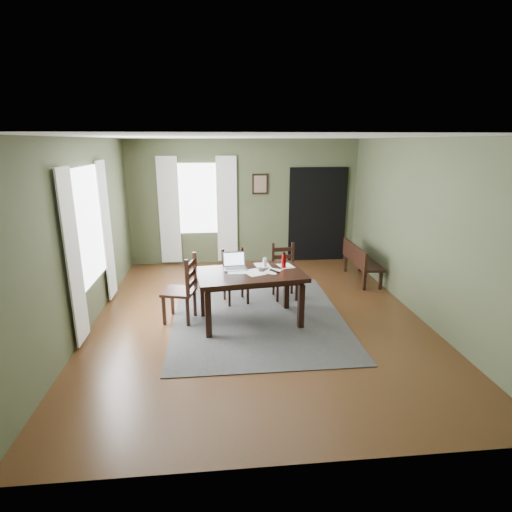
{
  "coord_description": "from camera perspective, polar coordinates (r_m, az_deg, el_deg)",
  "views": [
    {
      "loc": [
        -0.59,
        -5.72,
        2.64
      ],
      "look_at": [
        0.0,
        0.3,
        0.9
      ],
      "focal_mm": 28.0,
      "sensor_mm": 36.0,
      "label": 1
    }
  ],
  "objects": [
    {
      "name": "drinking_glass",
      "position": [
        6.1,
        1.27,
        -0.93
      ],
      "size": [
        0.08,
        0.08,
        0.14
      ],
      "primitive_type": "cylinder",
      "rotation": [
        0.0,
        0.0,
        0.41
      ],
      "color": "silver",
      "rests_on": "dining_table"
    },
    {
      "name": "curtain_left_near",
      "position": [
        5.61,
        -24.63,
        -0.32
      ],
      "size": [
        0.03,
        0.48,
        2.3
      ],
      "color": "silver",
      "rests_on": "ground"
    },
    {
      "name": "computer_mouse",
      "position": [
        5.94,
        0.65,
        -1.94
      ],
      "size": [
        0.07,
        0.11,
        0.04
      ],
      "primitive_type": "cube",
      "rotation": [
        0.0,
        0.0,
        0.09
      ],
      "color": "#3F3F42",
      "rests_on": "dining_table"
    },
    {
      "name": "bench",
      "position": [
        8.04,
        14.6,
        -0.43
      ],
      "size": [
        0.41,
        1.28,
        0.72
      ],
      "rotation": [
        0.0,
        0.0,
        1.57
      ],
      "color": "black",
      "rests_on": "ground"
    },
    {
      "name": "window_left",
      "position": [
        6.32,
        -22.84,
        3.94
      ],
      "size": [
        0.01,
        1.3,
        1.7
      ],
      "color": "white",
      "rests_on": "ground"
    },
    {
      "name": "window_back",
      "position": [
        8.78,
        -8.3,
        8.1
      ],
      "size": [
        1.0,
        0.01,
        1.5
      ],
      "color": "white",
      "rests_on": "ground"
    },
    {
      "name": "paper_e",
      "position": [
        5.85,
        -0.28,
        -2.37
      ],
      "size": [
        0.36,
        0.4,
        0.0
      ],
      "primitive_type": "cube",
      "rotation": [
        0.0,
        0.0,
        0.41
      ],
      "color": "white",
      "rests_on": "dining_table"
    },
    {
      "name": "doorway_back",
      "position": [
        9.11,
        8.77,
        5.82
      ],
      "size": [
        1.3,
        0.03,
        2.1
      ],
      "color": "black",
      "rests_on": "ground"
    },
    {
      "name": "dining_table",
      "position": [
        5.89,
        -0.82,
        -3.25
      ],
      "size": [
        1.66,
        1.12,
        0.78
      ],
      "rotation": [
        0.0,
        0.0,
        0.13
      ],
      "color": "black",
      "rests_on": "rug"
    },
    {
      "name": "curtain_back_left",
      "position": [
        8.84,
        -12.29,
        6.32
      ],
      "size": [
        0.44,
        0.03,
        2.3
      ],
      "color": "silver",
      "rests_on": "ground"
    },
    {
      "name": "curtain_back_right",
      "position": [
        8.78,
        -4.18,
        6.58
      ],
      "size": [
        0.44,
        0.03,
        2.3
      ],
      "color": "silver",
      "rests_on": "ground"
    },
    {
      "name": "ground",
      "position": [
        6.33,
        0.27,
        -8.66
      ],
      "size": [
        5.0,
        6.0,
        0.01
      ],
      "color": "#492C16"
    },
    {
      "name": "chair_back_right",
      "position": [
        6.93,
        4.07,
        -2.29
      ],
      "size": [
        0.44,
        0.44,
        0.94
      ],
      "rotation": [
        0.0,
        0.0,
        0.06
      ],
      "color": "black",
      "rests_on": "rug"
    },
    {
      "name": "laptop",
      "position": [
        6.05,
        -3.08,
        -1.18
      ],
      "size": [
        0.37,
        0.3,
        0.24
      ],
      "rotation": [
        0.0,
        0.0,
        0.09
      ],
      "color": "#B7B7BC",
      "rests_on": "dining_table"
    },
    {
      "name": "chair_back_left",
      "position": [
        6.75,
        -3.03,
        -2.96
      ],
      "size": [
        0.47,
        0.47,
        0.9
      ],
      "rotation": [
        0.0,
        0.0,
        0.23
      ],
      "color": "black",
      "rests_on": "rug"
    },
    {
      "name": "paper_c",
      "position": [
        6.19,
        0.94,
        -1.34
      ],
      "size": [
        0.26,
        0.32,
        0.0
      ],
      "primitive_type": "cube",
      "rotation": [
        0.0,
        0.0,
        0.14
      ],
      "color": "white",
      "rests_on": "dining_table"
    },
    {
      "name": "framed_picture",
      "position": [
        8.78,
        0.59,
        10.24
      ],
      "size": [
        0.34,
        0.03,
        0.44
      ],
      "color": "black",
      "rests_on": "ground"
    },
    {
      "name": "paper_b",
      "position": [
        5.92,
        2.37,
        -2.17
      ],
      "size": [
        0.32,
        0.34,
        0.0
      ],
      "primitive_type": "cube",
      "rotation": [
        0.0,
        0.0,
        -0.58
      ],
      "color": "white",
      "rests_on": "dining_table"
    },
    {
      "name": "paper_a",
      "position": [
        5.95,
        -2.86,
        -2.08
      ],
      "size": [
        0.26,
        0.34,
        0.0
      ],
      "primitive_type": "cube",
      "rotation": [
        0.0,
        0.0,
        0.01
      ],
      "color": "white",
      "rests_on": "dining_table"
    },
    {
      "name": "paper_d",
      "position": [
        6.18,
        4.28,
        -1.42
      ],
      "size": [
        0.27,
        0.32,
        0.0
      ],
      "primitive_type": "cube",
      "rotation": [
        0.0,
        0.0,
        0.27
      ],
      "color": "white",
      "rests_on": "dining_table"
    },
    {
      "name": "rug",
      "position": [
        6.32,
        0.27,
        -8.56
      ],
      "size": [
        2.6,
        3.2,
        0.01
      ],
      "color": "#383838",
      "rests_on": "ground"
    },
    {
      "name": "tv_remote",
      "position": [
        5.9,
        2.6,
        -2.15
      ],
      "size": [
        0.14,
        0.17,
        0.02
      ],
      "primitive_type": "cube",
      "rotation": [
        0.0,
        0.0,
        0.59
      ],
      "color": "black",
      "rests_on": "dining_table"
    },
    {
      "name": "water_bottle",
      "position": [
        6.06,
        4.0,
        -0.67
      ],
      "size": [
        0.08,
        0.08,
        0.24
      ],
      "rotation": [
        0.0,
        0.0,
        -0.11
      ],
      "color": "#A00C0F",
      "rests_on": "dining_table"
    },
    {
      "name": "chair_end",
      "position": [
        6.09,
        -10.45,
        -4.76
      ],
      "size": [
        0.54,
        0.54,
        1.03
      ],
      "rotation": [
        0.0,
        0.0,
        -1.81
      ],
      "color": "black",
      "rests_on": "rug"
    },
    {
      "name": "curtain_left_far",
      "position": [
        7.13,
        -20.54,
        3.38
      ],
      "size": [
        0.03,
        0.48,
        2.3
      ],
      "color": "silver",
      "rests_on": "ground"
    },
    {
      "name": "room_shell",
      "position": [
        5.81,
        0.29,
        7.77
      ],
      "size": [
        5.02,
        6.02,
        2.71
      ],
      "color": "#464E33",
      "rests_on": "ground"
    }
  ]
}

